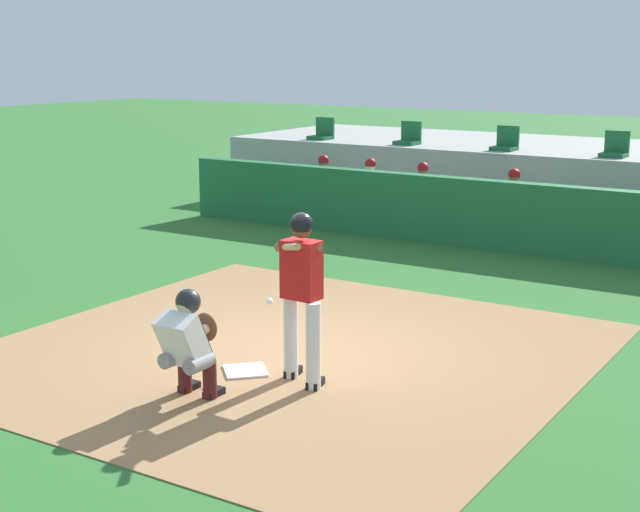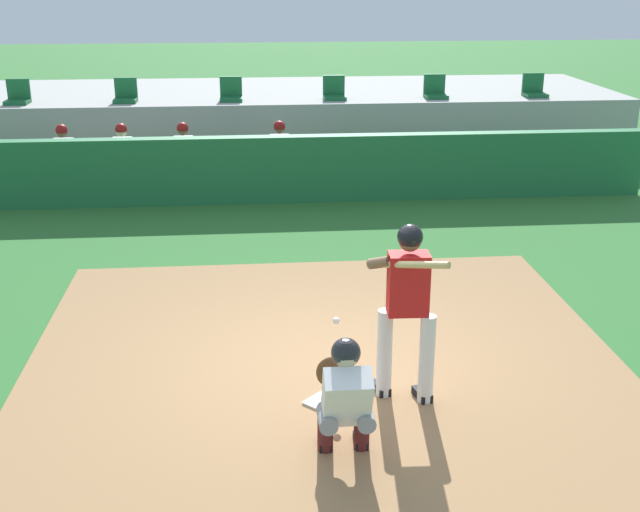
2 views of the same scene
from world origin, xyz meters
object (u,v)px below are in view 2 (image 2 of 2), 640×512
object	(u,v)px
dugout_player_1	(122,158)
stadium_seat_3	(334,93)
batter_at_plate	(407,302)
stadium_seat_1	(126,95)
stadium_seat_0	(18,97)
dugout_player_3	(280,155)
stadium_seat_4	(435,91)
stadium_seat_2	(231,94)
dugout_player_2	(184,157)
stadium_seat_5	(534,90)
catcher_crouched	(344,394)
home_plate	(334,402)
dugout_player_0	(63,159)

from	to	relation	value
dugout_player_1	stadium_seat_3	world-z (taller)	stadium_seat_3
batter_at_plate	stadium_seat_1	distance (m)	10.89
stadium_seat_0	dugout_player_3	bearing A→B (deg)	-21.17
stadium_seat_1	stadium_seat_4	bearing A→B (deg)	0.00
stadium_seat_3	dugout_player_3	bearing A→B (deg)	-121.49
dugout_player_3	stadium_seat_1	xyz separation A→B (m)	(-3.09, 2.03, 0.86)
stadium_seat_2	stadium_seat_0	bearing A→B (deg)	180.00
dugout_player_2	stadium_seat_1	distance (m)	2.55
stadium_seat_1	stadium_seat_5	bearing A→B (deg)	0.00
catcher_crouched	stadium_seat_2	bearing A→B (deg)	95.56
stadium_seat_2	stadium_seat_4	size ratio (longest dim) A/B	1.00
stadium_seat_0	stadium_seat_5	size ratio (longest dim) A/B	1.00
stadium_seat_4	catcher_crouched	bearing A→B (deg)	-106.40
stadium_seat_2	dugout_player_2	bearing A→B (deg)	-113.61
dugout_player_3	stadium_seat_5	world-z (taller)	stadium_seat_5
home_plate	stadium_seat_3	size ratio (longest dim) A/B	0.92
stadium_seat_1	stadium_seat_2	xyz separation A→B (m)	(2.17, 0.00, 0.00)
dugout_player_0	dugout_player_3	size ratio (longest dim) A/B	1.00
dugout_player_1	catcher_crouched	bearing A→B (deg)	-71.07
catcher_crouched	dugout_player_1	size ratio (longest dim) A/B	1.25
stadium_seat_0	stadium_seat_2	bearing A→B (deg)	0.00
catcher_crouched	dugout_player_2	xyz separation A→B (m)	(-1.97, 9.03, 0.07)
dugout_player_2	stadium_seat_0	bearing A→B (deg)	149.43
batter_at_plate	dugout_player_0	distance (m)	9.46
stadium_seat_2	stadium_seat_3	distance (m)	2.17
dugout_player_3	stadium_seat_1	size ratio (longest dim) A/B	2.71
dugout_player_2	dugout_player_3	distance (m)	1.81
dugout_player_0	stadium_seat_0	bearing A→B (deg)	121.16
home_plate	batter_at_plate	xyz separation A→B (m)	(0.69, 0.04, 1.01)
dugout_player_2	stadium_seat_3	size ratio (longest dim) A/B	2.71
catcher_crouched	stadium_seat_4	xyz separation A→B (m)	(3.26, 11.07, 0.93)
home_plate	dugout_player_1	distance (m)	8.74
stadium_seat_4	dugout_player_3	bearing A→B (deg)	-149.20
dugout_player_2	batter_at_plate	bearing A→B (deg)	-71.80
catcher_crouched	stadium_seat_0	distance (m)	12.35
dugout_player_0	dugout_player_2	bearing A→B (deg)	0.00
batter_at_plate	dugout_player_1	world-z (taller)	batter_at_plate
dugout_player_1	stadium_seat_1	world-z (taller)	stadium_seat_1
catcher_crouched	dugout_player_3	distance (m)	9.03
stadium_seat_0	stadium_seat_4	size ratio (longest dim) A/B	1.00
dugout_player_2	stadium_seat_0	world-z (taller)	stadium_seat_0
dugout_player_0	stadium_seat_4	world-z (taller)	stadium_seat_4
dugout_player_1	stadium_seat_4	world-z (taller)	stadium_seat_4
home_plate	dugout_player_2	distance (m)	8.40
dugout_player_0	stadium_seat_2	world-z (taller)	stadium_seat_2
dugout_player_2	stadium_seat_5	bearing A→B (deg)	15.39
catcher_crouched	stadium_seat_1	bearing A→B (deg)	106.34
dugout_player_2	stadium_seat_2	xyz separation A→B (m)	(0.89, 2.03, 0.86)
catcher_crouched	stadium_seat_0	world-z (taller)	stadium_seat_0
catcher_crouched	dugout_player_1	world-z (taller)	dugout_player_1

